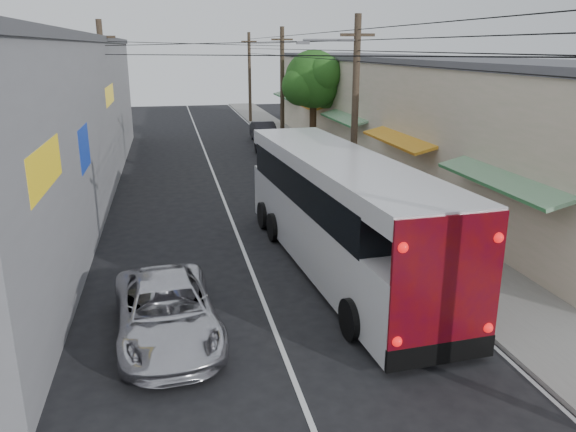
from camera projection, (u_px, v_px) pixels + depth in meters
name	position (u px, v px, depth m)	size (l,w,h in m)	color
ground	(306.00, 410.00, 10.88)	(120.00, 120.00, 0.00)	black
sidewalk	(334.00, 174.00, 30.88)	(3.00, 80.00, 0.12)	slate
building_right	(400.00, 111.00, 32.75)	(7.09, 40.00, 6.25)	beige
building_left	(26.00, 119.00, 24.99)	(7.20, 36.00, 7.25)	gray
utility_poles	(272.00, 99.00, 29.34)	(11.80, 45.28, 8.00)	#473828
street_tree	(314.00, 81.00, 35.25)	(4.40, 4.00, 6.60)	#3F2B19
coach_bus	(338.00, 211.00, 17.43)	(3.57, 12.67, 3.61)	silver
jeepney	(167.00, 311.00, 13.38)	(2.32, 5.04, 1.40)	silver
parked_suv	(295.00, 171.00, 28.21)	(2.10, 5.16, 1.50)	gray
parked_car_mid	(274.00, 144.00, 35.83)	(1.94, 4.83, 1.65)	#2A2A2F
parked_car_far	(264.00, 132.00, 41.33)	(1.53, 4.39, 1.45)	black
pedestrian_near	(390.00, 192.00, 23.28)	(0.62, 0.41, 1.71)	#C4688E
pedestrian_far	(414.00, 191.00, 23.44)	(0.84, 0.66, 1.74)	#849BC0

